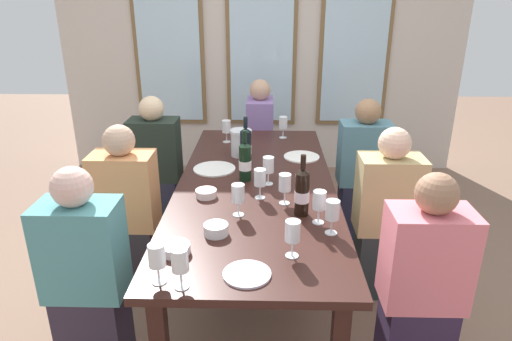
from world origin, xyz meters
name	(u,v)px	position (x,y,z in m)	size (l,w,h in m)	color
ground_plane	(256,284)	(0.00, 0.00, 0.00)	(12.00, 12.00, 0.00)	#7C5D4B
back_wall_with_windows	(262,33)	(0.00, 2.23, 1.45)	(4.15, 0.10, 2.90)	beige
dining_table	(256,194)	(0.00, 0.00, 0.67)	(0.95, 2.27, 0.74)	#331A15
white_plate_0	(247,274)	(-0.01, -0.97, 0.74)	(0.20, 0.20, 0.01)	white
white_plate_1	(302,157)	(0.31, 0.47, 0.74)	(0.25, 0.25, 0.01)	white
white_plate_2	(214,169)	(-0.28, 0.22, 0.74)	(0.28, 0.28, 0.01)	white
metal_pitcher	(241,143)	(-0.12, 0.50, 0.84)	(0.16, 0.16, 0.19)	silver
wine_bottle_0	(245,161)	(-0.07, 0.05, 0.86)	(0.08, 0.08, 0.32)	black
wine_bottle_1	(302,192)	(0.25, -0.41, 0.87)	(0.08, 0.08, 0.33)	black
wine_bottle_2	(246,146)	(-0.08, 0.34, 0.87)	(0.08, 0.08, 0.33)	black
tasting_bowl_0	(216,229)	(-0.17, -0.63, 0.77)	(0.12, 0.12, 0.05)	white
tasting_bowl_1	(206,193)	(-0.28, -0.20, 0.76)	(0.12, 0.12, 0.04)	white
tasting_bowl_2	(176,249)	(-0.34, -0.81, 0.76)	(0.13, 0.13, 0.04)	white
wine_glass_0	(293,232)	(0.18, -0.82, 0.86)	(0.07, 0.07, 0.17)	white
wine_glass_1	(260,179)	(0.03, -0.21, 0.86)	(0.07, 0.07, 0.17)	white
wine_glass_2	(157,257)	(-0.36, -1.03, 0.86)	(0.07, 0.07, 0.17)	white
wine_glass_3	(319,202)	(0.33, -0.50, 0.86)	(0.07, 0.07, 0.17)	white
wine_glass_4	(238,194)	(-0.08, -0.43, 0.86)	(0.07, 0.07, 0.17)	white
wine_glass_5	(226,128)	(-0.25, 0.81, 0.86)	(0.07, 0.07, 0.17)	white
wine_glass_6	(268,165)	(0.08, -0.01, 0.86)	(0.07, 0.07, 0.17)	white
wine_glass_7	(180,262)	(-0.26, -1.06, 0.86)	(0.07, 0.07, 0.17)	white
wine_glass_8	(332,211)	(0.38, -0.61, 0.86)	(0.07, 0.07, 0.17)	white
wine_glass_9	(285,184)	(0.17, -0.28, 0.86)	(0.07, 0.07, 0.17)	white
wine_glass_10	(283,124)	(0.19, 0.94, 0.86)	(0.07, 0.07, 0.17)	white
seated_person_0	(157,169)	(-0.81, 0.76, 0.53)	(0.38, 0.24, 1.11)	#292C41
seated_person_1	(362,173)	(0.81, 0.71, 0.53)	(0.38, 0.24, 1.11)	#272740
seated_person_2	(87,278)	(-0.81, -0.71, 0.53)	(0.38, 0.24, 1.11)	#33293A
seated_person_3	(422,288)	(0.81, -0.74, 0.53)	(0.38, 0.24, 1.11)	#31213D
seated_person_4	(128,215)	(-0.81, -0.03, 0.53)	(0.38, 0.24, 1.11)	#30292D
seated_person_5	(386,218)	(0.81, -0.04, 0.53)	(0.38, 0.24, 1.11)	#2A3333
seated_person_6	(260,142)	(0.00, 1.49, 0.53)	(0.24, 0.38, 1.11)	#23312D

